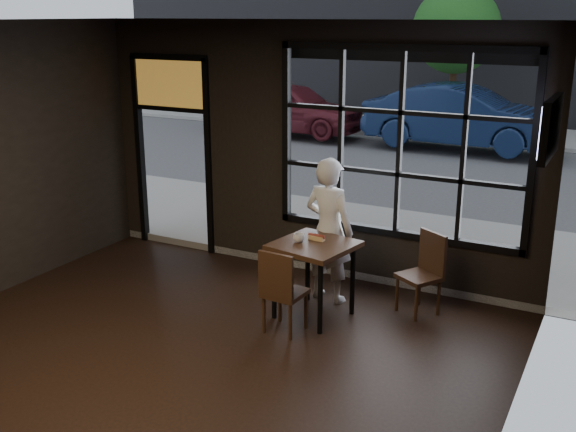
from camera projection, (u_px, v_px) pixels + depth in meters
The scene contains 16 objects.
floor at pixel (133, 398), 5.97m from camera, with size 6.00×7.00×0.02m, color black.
ceiling at pixel (105, 21), 5.04m from camera, with size 6.00×7.00×0.02m, color black.
wall_right at pixel (495, 294), 4.18m from camera, with size 0.04×7.00×3.20m, color black.
window_frame at pixel (400, 144), 7.89m from camera, with size 3.06×0.12×2.28m, color black.
stained_transom at pixel (170, 83), 9.19m from camera, with size 1.20×0.06×0.70m, color orange.
street_asphalt at pixel (537, 101), 26.33m from camera, with size 60.00×41.00×0.04m, color #545456.
cafe_table at pixel (314, 280), 7.46m from camera, with size 0.80×0.80×0.87m, color #311D10.
chair_near at pixel (285, 290), 7.10m from camera, with size 0.40×0.40×0.93m, color #311D10.
chair_window at pixel (419, 274), 7.53m from camera, with size 0.40×0.40×0.93m, color #311D10.
man at pixel (329, 230), 7.79m from camera, with size 0.63×0.41×1.72m, color silver.
hotdog at pixel (317, 238), 7.42m from camera, with size 0.20×0.08×0.06m, color tan, non-canonical shape.
cup at pixel (299, 238), 7.36m from camera, with size 0.12×0.12×0.10m, color silver.
tv at pixel (551, 128), 6.31m from camera, with size 0.11×0.98×0.57m, color black.
navy_car at pixel (461, 117), 16.29m from camera, with size 1.61×4.62×1.52m, color #0F1D3C.
maroon_car at pixel (290, 107), 18.37m from camera, with size 1.64×4.09×1.39m, color maroon.
tree_left at pixel (456, 30), 18.13m from camera, with size 2.35×2.35×4.02m.
Camera 1 is at (3.65, -4.01, 3.27)m, focal length 42.00 mm.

